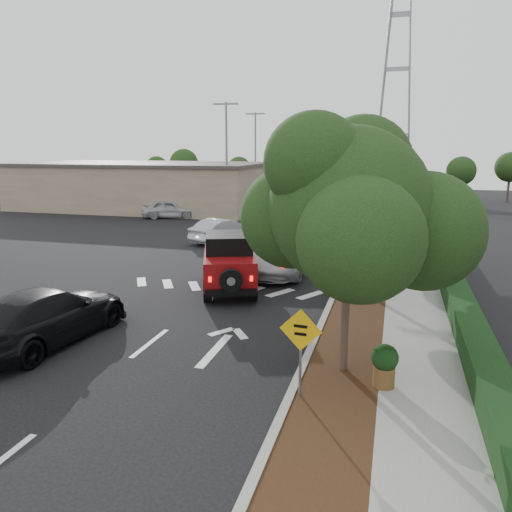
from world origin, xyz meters
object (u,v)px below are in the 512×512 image
at_px(silver_suv_ahead, 278,253).
at_px(speed_hump_sign, 301,341).
at_px(red_jeep, 229,262).
at_px(black_suv_oncoming, 46,315).

distance_m(silver_suv_ahead, speed_hump_sign, 11.91).
bearing_deg(red_jeep, speed_hump_sign, -81.66).
bearing_deg(speed_hump_sign, silver_suv_ahead, 109.92).
distance_m(black_suv_oncoming, speed_hump_sign, 7.88).
bearing_deg(speed_hump_sign, red_jeep, 122.88).
xyz_separation_m(silver_suv_ahead, black_suv_oncoming, (-4.54, -10.05, -0.03)).
xyz_separation_m(black_suv_oncoming, speed_hump_sign, (7.73, -1.41, 0.61)).
xyz_separation_m(red_jeep, silver_suv_ahead, (1.18, 3.42, -0.30)).
relative_size(red_jeep, speed_hump_sign, 2.24).
xyz_separation_m(silver_suv_ahead, speed_hump_sign, (3.19, -11.46, 0.57)).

